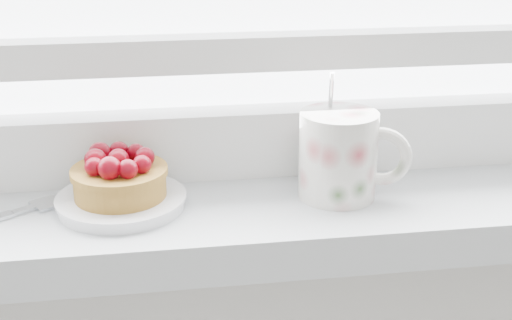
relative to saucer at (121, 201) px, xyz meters
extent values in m
cube|color=silver|center=(0.08, 0.01, -0.03)|extent=(1.60, 0.20, 0.04)
cube|color=white|center=(0.08, 0.08, 0.03)|extent=(1.30, 0.05, 0.07)
cube|color=white|center=(0.08, 0.08, 0.12)|extent=(1.30, 0.04, 0.04)
cylinder|color=white|center=(0.00, 0.00, 0.00)|extent=(0.12, 0.12, 0.01)
cylinder|color=brown|center=(0.00, 0.00, 0.02)|extent=(0.09, 0.09, 0.03)
cylinder|color=brown|center=(0.00, 0.00, 0.03)|extent=(0.09, 0.09, 0.01)
sphere|color=#4F0009|center=(0.00, 0.00, 0.04)|extent=(0.02, 0.02, 0.02)
sphere|color=#4F0009|center=(0.02, 0.00, 0.04)|extent=(0.02, 0.02, 0.02)
sphere|color=#4F0009|center=(0.02, 0.02, 0.04)|extent=(0.02, 0.02, 0.02)
sphere|color=#4F0009|center=(0.00, 0.02, 0.04)|extent=(0.02, 0.02, 0.02)
sphere|color=#4F0009|center=(-0.02, 0.02, 0.04)|extent=(0.02, 0.02, 0.02)
sphere|color=#4F0009|center=(-0.02, 0.00, 0.04)|extent=(0.02, 0.02, 0.02)
sphere|color=#4F0009|center=(-0.02, -0.01, 0.04)|extent=(0.02, 0.02, 0.02)
sphere|color=#4F0009|center=(-0.01, -0.02, 0.04)|extent=(0.02, 0.02, 0.02)
sphere|color=#4F0009|center=(0.01, -0.02, 0.04)|extent=(0.02, 0.02, 0.02)
sphere|color=#4F0009|center=(0.02, -0.01, 0.04)|extent=(0.02, 0.02, 0.02)
cylinder|color=silver|center=(0.21, 0.00, 0.04)|extent=(0.10, 0.10, 0.09)
cylinder|color=black|center=(0.21, 0.00, 0.08)|extent=(0.07, 0.07, 0.01)
torus|color=silver|center=(0.25, -0.02, 0.04)|extent=(0.06, 0.03, 0.06)
cylinder|color=silver|center=(0.21, 0.02, 0.09)|extent=(0.01, 0.02, 0.05)
cube|color=silver|center=(-0.09, 0.00, 0.00)|extent=(0.02, 0.02, 0.00)
cube|color=silver|center=(-0.07, 0.02, 0.00)|extent=(0.04, 0.04, 0.00)
cube|color=silver|center=(-0.03, 0.03, 0.00)|extent=(0.03, 0.02, 0.00)
cube|color=silver|center=(-0.04, 0.03, 0.00)|extent=(0.03, 0.02, 0.00)
cube|color=silver|center=(-0.04, 0.04, 0.00)|extent=(0.03, 0.02, 0.00)
cube|color=silver|center=(-0.05, 0.04, 0.00)|extent=(0.03, 0.02, 0.00)
camera|label=1|loc=(0.03, -0.63, 0.28)|focal=50.00mm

